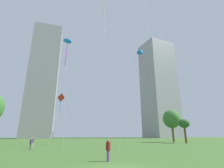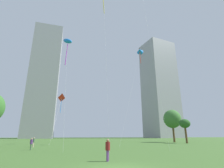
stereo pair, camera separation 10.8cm
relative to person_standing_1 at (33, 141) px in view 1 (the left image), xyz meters
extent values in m
cylinder|color=tan|center=(0.00, -0.08, -0.53)|extent=(0.14, 0.14, 0.76)
cylinder|color=tan|center=(0.00, 0.08, -0.53)|extent=(0.14, 0.14, 0.76)
cylinder|color=#3F593F|center=(0.00, 0.00, 0.16)|extent=(0.35, 0.35, 0.60)
sphere|color=tan|center=(0.00, 0.00, 0.56)|extent=(0.21, 0.21, 0.21)
cylinder|color=#3F593F|center=(1.38, -6.22, -0.52)|extent=(0.14, 0.14, 0.77)
cylinder|color=#3F593F|center=(1.40, -6.38, -0.52)|extent=(0.14, 0.14, 0.77)
cylinder|color=#593372|center=(1.39, -6.30, 0.16)|extent=(0.35, 0.35, 0.61)
sphere|color=tan|center=(1.39, -6.30, 0.57)|extent=(0.21, 0.21, 0.21)
cylinder|color=#593372|center=(10.51, -18.10, -0.51)|extent=(0.15, 0.15, 0.80)
cylinder|color=#593372|center=(10.43, -18.24, -0.51)|extent=(0.15, 0.15, 0.80)
cylinder|color=maroon|center=(10.47, -18.17, 0.21)|extent=(0.37, 0.37, 0.64)
sphere|color=#997051|center=(10.47, -18.17, 0.64)|extent=(0.22, 0.22, 0.22)
cylinder|color=silver|center=(5.75, -9.32, 7.20)|extent=(0.93, 2.61, 16.22)
ellipsoid|color=blue|center=(5.29, -8.02, 15.31)|extent=(2.11, 2.20, 1.67)
cylinder|color=purple|center=(5.29, -8.02, 13.02)|extent=(0.15, 0.77, 3.94)
cylinder|color=silver|center=(11.28, -9.44, 12.16)|extent=(0.79, 2.98, 26.13)
cylinder|color=yellow|center=(10.89, -7.95, 23.25)|extent=(0.48, 0.69, 3.31)
cylinder|color=silver|center=(2.63, 4.70, 4.47)|extent=(0.04, 10.16, 10.75)
pyramid|color=red|center=(2.61, 9.80, 9.87)|extent=(1.52, 1.74, 1.34)
cylinder|color=blue|center=(2.61, 9.77, 7.84)|extent=(0.16, 0.70, 3.36)
cylinder|color=silver|center=(19.14, -8.08, 15.77)|extent=(1.28, 4.01, 33.35)
cylinder|color=silver|center=(17.91, 0.42, 10.24)|extent=(7.13, 7.68, 22.29)
cone|color=blue|center=(21.46, 4.25, 21.38)|extent=(2.02, 1.97, 1.79)
cylinder|color=red|center=(21.46, 4.25, 19.50)|extent=(0.27, 0.22, 3.17)
cylinder|color=brown|center=(33.89, 14.64, 1.47)|extent=(0.55, 0.55, 4.76)
ellipsoid|color=#3D7033|center=(33.89, 14.64, 5.62)|extent=(5.04, 5.04, 5.29)
cylinder|color=brown|center=(34.00, 8.68, 1.02)|extent=(0.49, 0.49, 3.85)
ellipsoid|color=#285623|center=(34.00, 8.68, 3.90)|extent=(2.73, 2.73, 2.26)
cube|color=#939399|center=(65.69, 88.49, 36.70)|extent=(26.73, 24.99, 75.22)
cube|color=#939399|center=(-19.86, 81.75, 36.70)|extent=(20.44, 21.72, 75.21)
camera|label=1|loc=(8.49, -32.30, 1.06)|focal=27.02mm
camera|label=2|loc=(8.59, -32.32, 1.06)|focal=27.02mm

